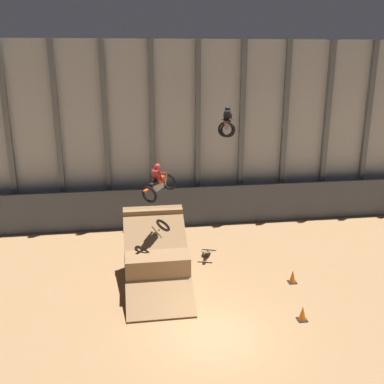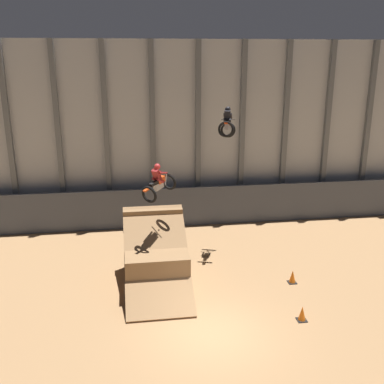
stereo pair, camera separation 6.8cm
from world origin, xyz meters
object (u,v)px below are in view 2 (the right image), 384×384
dirt_ramp (156,258)px  rider_bike_right_air (227,125)px  traffic_cone_arena_edge (302,314)px  rider_bike_left_air (159,183)px  traffic_cone_near_ramp (292,277)px

dirt_ramp → rider_bike_right_air: size_ratio=2.64×
dirt_ramp → traffic_cone_arena_edge: bearing=-37.1°
dirt_ramp → traffic_cone_arena_edge: (5.14, -3.89, -0.76)m
rider_bike_left_air → dirt_ramp: bearing=-108.7°
rider_bike_left_air → traffic_cone_arena_edge: rider_bike_left_air is taller
rider_bike_right_air → traffic_cone_arena_edge: (1.48, -6.72, -6.01)m
rider_bike_left_air → rider_bike_right_air: rider_bike_right_air is taller
rider_bike_left_air → rider_bike_right_air: size_ratio=0.95×
traffic_cone_arena_edge → traffic_cone_near_ramp: bearing=76.7°
dirt_ramp → rider_bike_left_air: size_ratio=2.79×
rider_bike_right_air → traffic_cone_near_ramp: (2.14, -3.93, -6.01)m
dirt_ramp → traffic_cone_arena_edge: 6.49m
rider_bike_right_air → traffic_cone_near_ramp: 7.49m
rider_bike_left_air → traffic_cone_arena_edge: 7.55m
traffic_cone_arena_edge → rider_bike_left_air: bearing=140.8°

